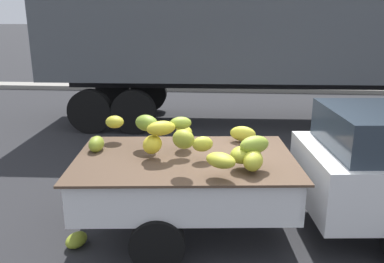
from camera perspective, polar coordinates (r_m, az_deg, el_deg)
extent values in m
plane|color=#28282B|center=(5.76, 7.01, -13.35)|extent=(220.00, 220.00, 0.00)
cube|color=gray|center=(15.58, 5.60, 6.09)|extent=(80.00, 0.80, 0.16)
cube|color=white|center=(5.83, 25.13, -5.92)|extent=(2.09, 1.84, 0.78)
cube|color=#28333D|center=(5.55, 24.13, 0.22)|extent=(1.20, 1.56, 0.52)
cube|color=white|center=(5.34, -0.98, -8.74)|extent=(2.82, 1.91, 0.08)
cube|color=white|center=(5.99, -0.96, -3.19)|extent=(2.67, 0.30, 0.44)
cube|color=white|center=(4.50, -1.04, -10.13)|extent=(2.67, 0.30, 0.44)
cube|color=white|center=(5.39, 13.17, -5.94)|extent=(0.20, 1.67, 0.44)
cube|color=white|center=(5.41, -15.12, -6.02)|extent=(0.20, 1.67, 0.44)
cube|color=#B21914|center=(6.03, -0.96, -3.45)|extent=(2.56, 0.25, 0.07)
cube|color=brown|center=(5.15, -1.01, -3.80)|extent=(2.95, 2.04, 0.03)
ellipsoid|color=gold|center=(5.83, -10.94, 1.35)|extent=(0.32, 0.31, 0.18)
ellipsoid|color=olive|center=(5.43, -6.49, 1.22)|extent=(0.43, 0.42, 0.22)
ellipsoid|color=#9BA229|center=(4.54, -1.23, -1.09)|extent=(0.35, 0.34, 0.22)
ellipsoid|color=olive|center=(5.15, -1.65, 1.19)|extent=(0.33, 0.28, 0.17)
ellipsoid|color=gold|center=(5.75, 7.29, -0.32)|extent=(0.41, 0.27, 0.22)
ellipsoid|color=gold|center=(5.00, -4.42, 0.47)|extent=(0.43, 0.36, 0.18)
ellipsoid|color=gold|center=(4.97, 1.52, -1.79)|extent=(0.31, 0.27, 0.19)
ellipsoid|color=gold|center=(4.45, 4.10, -4.11)|extent=(0.44, 0.42, 0.16)
ellipsoid|color=gold|center=(5.38, -1.16, -0.19)|extent=(0.24, 0.33, 0.17)
ellipsoid|color=gold|center=(5.06, -5.65, -1.84)|extent=(0.30, 0.35, 0.23)
ellipsoid|color=olive|center=(5.52, -13.44, -1.75)|extent=(0.22, 0.35, 0.21)
ellipsoid|color=gold|center=(4.66, 8.67, -4.10)|extent=(0.29, 0.40, 0.23)
ellipsoid|color=#9DA42B|center=(4.74, 7.02, -3.32)|extent=(0.35, 0.39, 0.20)
ellipsoid|color=olive|center=(4.74, 8.87, -1.87)|extent=(0.44, 0.39, 0.21)
cylinder|color=black|center=(6.69, 22.11, -7.08)|extent=(0.66, 0.26, 0.64)
cylinder|color=black|center=(6.19, -3.89, -7.75)|extent=(0.66, 0.26, 0.64)
cylinder|color=black|center=(4.77, -4.96, -15.69)|extent=(0.66, 0.26, 0.64)
cube|color=#4C5156|center=(10.81, 12.27, 14.73)|extent=(12.07, 2.86, 2.70)
cube|color=black|center=(10.95, 11.79, 6.87)|extent=(11.05, 0.73, 0.30)
cylinder|color=black|center=(12.25, -6.18, 5.44)|extent=(1.09, 0.33, 1.08)
cylinder|color=black|center=(9.94, -8.31, 2.79)|extent=(1.09, 0.33, 1.08)
cylinder|color=black|center=(12.46, -11.12, 5.42)|extent=(1.09, 0.33, 1.08)
cylinder|color=black|center=(10.20, -14.28, 2.81)|extent=(1.09, 0.33, 1.08)
ellipsoid|color=olive|center=(5.48, -16.11, -14.59)|extent=(0.32, 0.38, 0.18)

